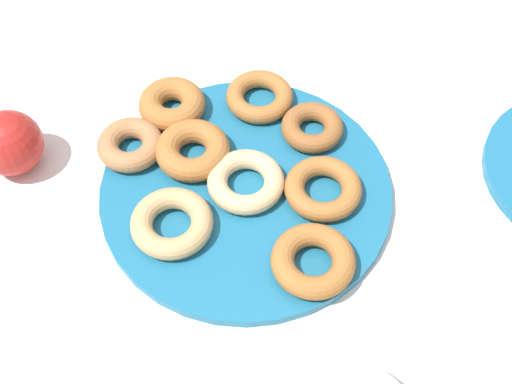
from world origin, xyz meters
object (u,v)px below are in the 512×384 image
Objects in this scene: donut_plate at (246,191)px; donut_5 at (130,145)px; donut_0 at (259,97)px; donut_6 at (312,127)px; donut_3 at (313,261)px; apple at (10,143)px; donut_7 at (172,104)px; donut_1 at (249,180)px; donut_4 at (323,189)px; donut_2 at (172,223)px; donut_8 at (193,150)px.

donut_5 is (0.11, -0.10, 0.02)m from donut_plate.
donut_0 is at bearing -176.04° from donut_5.
donut_6 is (-0.11, -0.04, 0.02)m from donut_plate.
donut_3 is 0.38m from apple.
donut_5 is 0.95× the size of donut_7.
donut_1 and donut_4 have the same top height.
donut_1 is 0.13m from donut_3.
donut_0 is 1.07× the size of donut_5.
apple is (0.24, -0.15, 0.03)m from donut_plate.
donut_3 is 1.20× the size of donut_6.
donut_3 reaches higher than donut_4.
donut_4 is 1.17× the size of donut_6.
donut_2 is 0.10m from donut_8.
donut_4 is 1.00× the size of donut_8.
donut_6 reaches higher than donut_plate.
donut_4 is (-0.18, 0.02, -0.00)m from donut_2.
donut_7 reaches higher than donut_2.
donut_4 is at bearing 71.90° from donut_6.
donut_0 is 0.92× the size of donut_2.
donut_2 is at bearing 70.55° from donut_7.
donut_0 is 0.31m from apple.
donut_7 is (-0.07, -0.04, 0.00)m from donut_5.
donut_2 is 0.22m from apple.
apple is (0.26, -0.28, 0.01)m from donut_3.
donut_4 is at bearing 148.14° from apple.
donut_7 is at bearing -73.01° from donut_1.
donut_6 is (-0.20, -0.06, -0.00)m from donut_2.
donut_7 is at bearing 178.05° from apple.
donut_6 is at bearing -108.10° from donut_4.
donut_8 is (-0.06, -0.09, 0.00)m from donut_2.
donut_8 reaches higher than donut_2.
donut_0 is 0.13m from donut_1.
donut_plate is 3.83× the size of donut_8.
donut_3 is at bearing 119.75° from donut_5.
donut_4 reaches higher than donut_plate.
donut_8 is at bearing 156.37° from apple.
donut_8 is at bearing -123.32° from donut_2.
donut_1 reaches higher than donut_0.
donut_6 is at bearing 171.57° from donut_8.
donut_7 reaches higher than donut_3.
donut_0 is at bearing 173.42° from apple.
donut_2 is at bearing 39.65° from donut_0.
apple is at bearing -46.55° from donut_3.
donut_7 is at bearing -58.29° from donut_4.
apple is (0.13, -0.05, 0.01)m from donut_5.
donut_plate is 0.10m from donut_2.
donut_3 is 1.02× the size of donut_4.
donut_1 is 0.09m from donut_4.
donut_4 is (-0.05, -0.08, -0.00)m from donut_3.
donut_5 reaches higher than donut_1.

